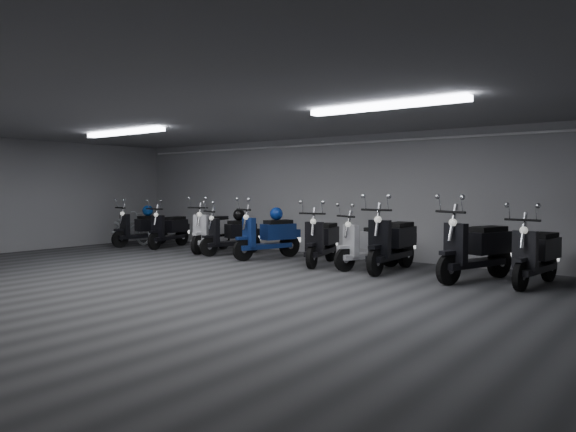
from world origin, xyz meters
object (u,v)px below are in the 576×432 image
Objects in this scene: bicycle at (129,223)px; scooter_2 at (211,224)px; scooter_8 at (475,238)px; helmet_2 at (239,215)px; helmet_1 at (276,214)px; scooter_4 at (267,228)px; scooter_7 at (392,233)px; scooter_1 at (168,223)px; helmet_0 at (148,211)px; scooter_6 at (368,236)px; scooter_3 at (230,227)px; scooter_9 at (536,244)px; scooter_0 at (140,222)px; scooter_5 at (322,232)px.

scooter_2 is at bearing -90.02° from bicycle.
scooter_8 reaches higher than helmet_2.
helmet_1 is (5.22, 0.19, 0.42)m from bicycle.
scooter_4 is 0.93× the size of scooter_7.
scooter_1 is at bearing -162.40° from scooter_8.
scooter_2 is at bearing 176.39° from scooter_7.
scooter_1 is 5.98× the size of helmet_0.
scooter_6 is 7.70m from bicycle.
scooter_8 is (2.13, -0.09, 0.09)m from scooter_6.
scooter_3 is 0.93× the size of scooter_4.
scooter_8 reaches higher than scooter_1.
bicycle is 6.15× the size of helmet_1.
helmet_2 is at bearing -163.75° from scooter_6.
scooter_7 is at bearing -171.88° from scooter_9.
scooter_0 is 0.88× the size of scooter_7.
scooter_1 is at bearing -178.07° from helmet_1.
scooter_4 is at bearing -14.83° from scooter_1.
scooter_3 is (3.26, 0.15, -0.01)m from scooter_0.
scooter_2 reaches higher than scooter_9.
scooter_1 is at bearing 162.53° from scooter_5.
scooter_7 is 1.11× the size of bicycle.
scooter_2 is at bearing -169.10° from scooter_4.
scooter_8 is (1.62, -0.07, 0.00)m from scooter_7.
scooter_8 is 6.87× the size of helmet_0.
scooter_7 is at bearing -0.80° from helmet_0.
scooter_6 reaches higher than bicycle.
scooter_0 is 5.95m from scooter_5.
helmet_0 is at bearing -177.54° from helmet_2.
helmet_1 is at bearing 174.13° from scooter_7.
scooter_2 is 0.93× the size of scooter_8.
scooter_7 is 1.09× the size of scooter_9.
scooter_1 is at bearing -176.22° from helmet_2.
scooter_6 is at bearing 9.30° from scooter_0.
scooter_0 is at bearing -160.87° from scooter_8.
scooter_6 is 3.07m from scooter_9.
helmet_1 is (-1.43, 0.27, 0.33)m from scooter_5.
scooter_4 is 1.06× the size of scooter_6.
scooter_3 is 1.19m from scooter_4.
scooter_7 is (7.52, 0.14, 0.09)m from scooter_0.
scooter_2 is 1.04× the size of bicycle.
scooter_1 reaches higher than scooter_3.
scooter_8 is 0.95m from scooter_9.
helmet_0 is 1.00× the size of helmet_1.
scooter_9 reaches higher than scooter_0.
scooter_0 reaches higher than bicycle.
scooter_5 is (3.49, -0.21, -0.02)m from scooter_2.
helmet_0 is at bearing -165.91° from scooter_3.
scooter_7 is (6.60, -0.09, 0.09)m from scooter_1.
scooter_8 is 1.12× the size of bicycle.
scooter_0 is 4.55m from helmet_1.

